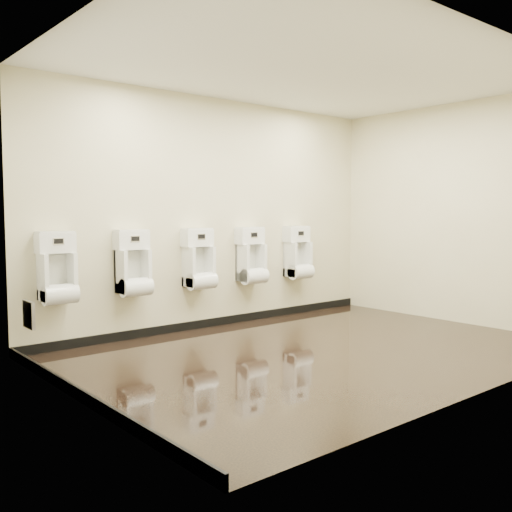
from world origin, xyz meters
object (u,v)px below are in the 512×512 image
at_px(urinal_0, 57,273).
at_px(urinal_1, 133,268).
at_px(urinal_2, 199,264).
at_px(urinal_4, 298,257).
at_px(urinal_3, 252,260).
at_px(access_panel, 29,315).

relative_size(urinal_0, urinal_1, 1.00).
bearing_deg(urinal_2, urinal_4, 0.00).
height_order(urinal_3, urinal_4, same).
relative_size(urinal_2, urinal_3, 1.00).
bearing_deg(urinal_2, access_panel, -168.72).
relative_size(access_panel, urinal_3, 0.35).
distance_m(access_panel, urinal_2, 2.19).
distance_m(access_panel, urinal_3, 2.98).
xyz_separation_m(urinal_2, urinal_4, (1.63, 0.00, 0.00)).
bearing_deg(urinal_2, urinal_0, 180.00).
relative_size(access_panel, urinal_4, 0.35).
height_order(urinal_0, urinal_3, same).
height_order(access_panel, urinal_2, urinal_2).
xyz_separation_m(access_panel, urinal_0, (0.43, 0.42, 0.31)).
bearing_deg(urinal_0, urinal_1, 0.00).
bearing_deg(access_panel, urinal_1, 18.55).
xyz_separation_m(access_panel, urinal_1, (1.26, 0.42, 0.31)).
xyz_separation_m(urinal_1, urinal_4, (2.50, 0.00, 0.00)).
relative_size(urinal_1, urinal_3, 1.00).
height_order(urinal_1, urinal_3, same).
xyz_separation_m(urinal_1, urinal_3, (1.67, 0.00, 0.00)).
xyz_separation_m(urinal_0, urinal_3, (2.50, 0.00, 0.00)).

